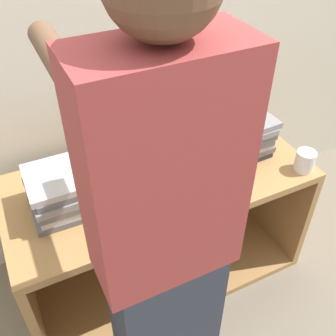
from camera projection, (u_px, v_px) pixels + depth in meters
name	position (u px, v px, depth m)	size (l,w,h in m)	color
ground_plane	(188.00, 314.00, 1.94)	(12.00, 12.00, 0.00)	#756B5B
wall_back	(115.00, 22.00, 1.69)	(8.00, 0.05, 2.40)	beige
cart	(154.00, 217.00, 2.00)	(1.37, 0.64, 0.65)	#A87A47
laptop_open	(153.00, 160.00, 1.76)	(0.34, 0.36, 0.24)	#B7B7BC
laptop_stack_left	(74.00, 187.00, 1.57)	(0.36, 0.27, 0.17)	slate
laptop_stack_right	(230.00, 138.00, 1.82)	(0.37, 0.27, 0.19)	#232326
person	(164.00, 250.00, 1.15)	(0.40, 0.53, 1.73)	#2D3342
mug	(305.00, 161.00, 1.76)	(0.09, 0.09, 0.10)	white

